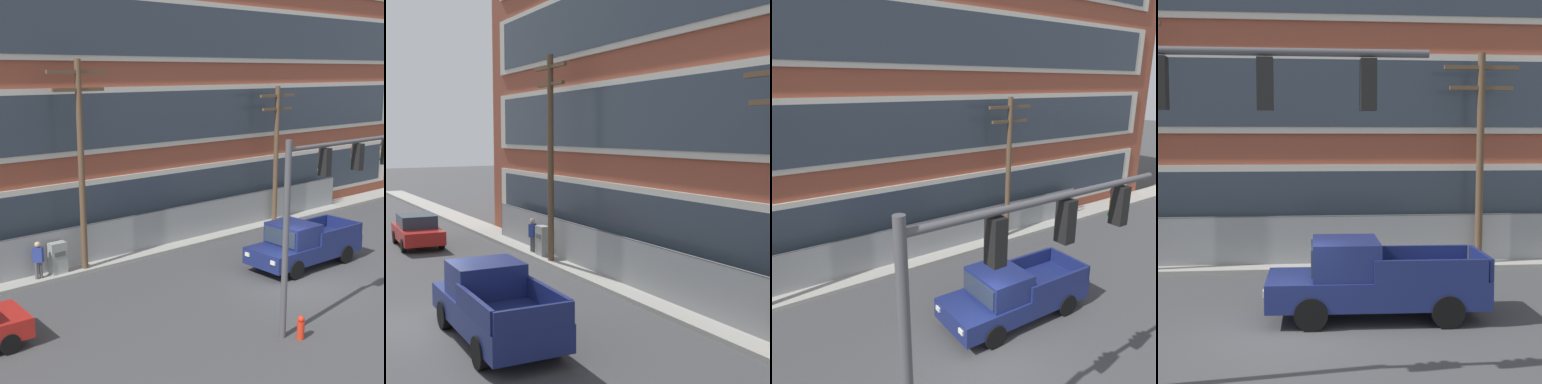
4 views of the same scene
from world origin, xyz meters
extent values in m
plane|color=#424244|center=(0.00, 0.00, 0.00)|extent=(160.00, 160.00, 0.00)
cube|color=#9E9B93|center=(0.00, 7.35, 0.08)|extent=(80.00, 1.67, 0.16)
cube|color=brown|center=(2.61, 13.96, 7.96)|extent=(36.30, 11.54, 15.92)
cube|color=beige|center=(2.61, 8.13, 2.19)|extent=(33.40, 0.10, 2.87)
cube|color=#2D3844|center=(2.61, 8.07, 2.19)|extent=(31.95, 0.06, 2.39)
cube|color=beige|center=(2.61, 8.13, 6.17)|extent=(33.40, 0.10, 2.87)
cube|color=#2D3844|center=(2.61, 8.07, 6.17)|extent=(31.95, 0.06, 2.39)
cube|color=gray|center=(0.05, 7.40, 0.92)|extent=(24.81, 0.04, 1.84)
cylinder|color=#4C4C51|center=(0.05, 7.40, 1.84)|extent=(24.81, 0.05, 0.05)
cylinder|color=#4C4C51|center=(-0.59, -2.68, 6.00)|extent=(6.48, 0.14, 0.14)
cube|color=black|center=(-2.04, -2.68, 5.45)|extent=(0.28, 0.32, 0.90)
cylinder|color=#4B0807|center=(-2.04, -2.50, 5.73)|extent=(0.04, 0.18, 0.18)
cylinder|color=#503E08|center=(-2.04, -2.50, 5.45)|extent=(0.04, 0.18, 0.18)
cylinder|color=green|center=(-2.04, -2.50, 5.17)|extent=(0.04, 0.18, 0.18)
cube|color=black|center=(-0.23, -2.68, 5.45)|extent=(0.28, 0.32, 0.90)
cylinder|color=red|center=(-0.23, -2.50, 5.73)|extent=(0.04, 0.18, 0.18)
cylinder|color=#503E08|center=(-0.23, -2.50, 5.45)|extent=(0.04, 0.18, 0.18)
cylinder|color=#0A4011|center=(-0.23, -2.50, 5.17)|extent=(0.04, 0.18, 0.18)
cube|color=black|center=(1.57, -2.68, 5.45)|extent=(0.28, 0.32, 0.90)
cylinder|color=#4B0807|center=(1.57, -2.50, 5.73)|extent=(0.04, 0.18, 0.18)
cylinder|color=gold|center=(1.57, -2.50, 5.45)|extent=(0.04, 0.18, 0.18)
cylinder|color=#0A4011|center=(1.57, -2.50, 5.17)|extent=(0.04, 0.18, 0.18)
cube|color=navy|center=(2.27, 1.38, 0.75)|extent=(5.51, 2.20, 0.70)
cube|color=navy|center=(1.51, 1.40, 1.55)|extent=(1.69, 1.93, 0.90)
cube|color=#283342|center=(0.67, 1.43, 1.55)|extent=(0.11, 1.68, 0.68)
cube|color=navy|center=(3.47, 0.38, 1.38)|extent=(2.73, 0.20, 0.56)
cube|color=navy|center=(3.53, 2.31, 1.38)|extent=(2.73, 0.20, 0.56)
cube|color=navy|center=(4.96, 1.31, 1.38)|extent=(0.16, 1.97, 0.56)
cylinder|color=black|center=(0.61, 0.48, 0.40)|extent=(0.81, 0.28, 0.80)
cylinder|color=black|center=(0.67, 2.37, 0.40)|extent=(0.81, 0.28, 0.80)
cylinder|color=black|center=(3.88, 0.39, 0.40)|extent=(0.81, 0.28, 0.80)
cylinder|color=black|center=(3.94, 2.28, 0.40)|extent=(0.81, 0.28, 0.80)
cube|color=white|center=(-0.49, 0.74, 0.85)|extent=(0.07, 0.24, 0.16)
cube|color=white|center=(-0.45, 2.18, 0.85)|extent=(0.07, 0.24, 0.16)
cylinder|color=brown|center=(6.73, 7.07, 3.75)|extent=(0.26, 0.26, 7.51)
cube|color=brown|center=(6.73, 7.07, 7.01)|extent=(2.64, 0.14, 0.14)
cube|color=brown|center=(6.73, 7.07, 6.31)|extent=(2.24, 0.14, 0.14)
camera|label=1|loc=(-17.33, -14.00, 8.32)|focal=55.00mm
camera|label=2|loc=(16.69, -4.08, 5.52)|focal=55.00mm
camera|label=3|loc=(-5.90, -7.36, 8.10)|focal=35.00mm
camera|label=4|loc=(0.29, -13.08, 4.46)|focal=55.00mm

